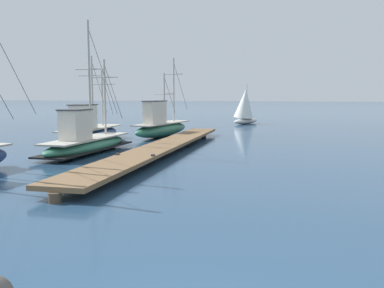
# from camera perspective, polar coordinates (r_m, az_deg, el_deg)

# --- Properties ---
(floating_dock) EXTENTS (2.30, 21.38, 0.53)m
(floating_dock) POSITION_cam_1_polar(r_m,az_deg,el_deg) (21.94, -3.86, -0.25)
(floating_dock) COLOR brown
(floating_dock) RESTS_ON ground
(fishing_boat_0) EXTENTS (1.98, 7.93, 6.80)m
(fishing_boat_0) POSITION_cam_1_polar(r_m,az_deg,el_deg) (22.27, -14.19, 0.32)
(fishing_boat_0) COLOR #337556
(fishing_boat_0) RESTS_ON ground
(fishing_boat_1) EXTENTS (2.58, 7.72, 5.50)m
(fishing_boat_1) POSITION_cam_1_polar(r_m,az_deg,el_deg) (27.73, -13.68, 1.68)
(fishing_boat_1) COLOR navy
(fishing_boat_1) RESTS_ON ground
(fishing_boat_4) EXTENTS (2.70, 8.19, 5.78)m
(fishing_boat_4) POSITION_cam_1_polar(r_m,az_deg,el_deg) (30.37, -4.22, 2.44)
(fishing_boat_4) COLOR #337556
(fishing_boat_4) RESTS_ON ground
(distant_sailboat) EXTENTS (2.96, 4.07, 4.07)m
(distant_sailboat) POSITION_cam_1_polar(r_m,az_deg,el_deg) (43.83, 7.19, 5.08)
(distant_sailboat) COLOR silver
(distant_sailboat) RESTS_ON ground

